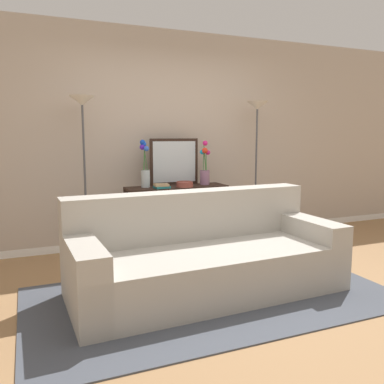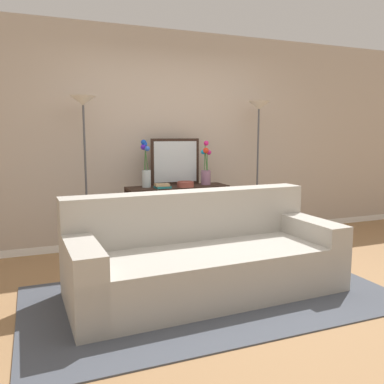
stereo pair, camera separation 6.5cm
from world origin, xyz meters
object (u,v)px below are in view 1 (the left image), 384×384
object	(u,v)px
floor_lamp_left	(83,132)
vase_tall_flowers	(145,168)
couch	(205,258)
console_table	(177,206)
book_row_under_console	(150,247)
vase_short_flowers	(205,170)
fruit_bowl	(185,184)
book_stack	(162,186)
wall_mirror	(174,162)
floor_lamp_right	(257,132)

from	to	relation	value
floor_lamp_left	vase_tall_flowers	distance (m)	0.82
couch	vase_tall_flowers	xyz separation A→B (m)	(-0.13, 1.43, 0.71)
console_table	book_row_under_console	bearing A→B (deg)	180.00
console_table	floor_lamp_left	xyz separation A→B (m)	(-1.09, 0.02, 0.89)
vase_short_flowers	fruit_bowl	distance (m)	0.37
vase_tall_flowers	book_stack	xyz separation A→B (m)	(0.15, -0.17, -0.21)
console_table	book_row_under_console	xyz separation A→B (m)	(-0.35, 0.00, -0.48)
couch	vase_short_flowers	xyz separation A→B (m)	(0.63, 1.39, 0.67)
wall_mirror	vase_short_flowers	size ratio (longest dim) A/B	1.14
vase_short_flowers	book_stack	xyz separation A→B (m)	(-0.61, -0.12, -0.16)
console_table	wall_mirror	distance (m)	0.55
couch	floor_lamp_right	size ratio (longest dim) A/B	1.32
fruit_bowl	book_stack	size ratio (longest dim) A/B	1.09
vase_tall_flowers	fruit_bowl	xyz separation A→B (m)	(0.44, -0.16, -0.20)
wall_mirror	book_stack	world-z (taller)	wall_mirror
couch	floor_lamp_left	size ratio (longest dim) A/B	1.33
fruit_bowl	floor_lamp_left	bearing A→B (deg)	173.53
floor_lamp_left	wall_mirror	size ratio (longest dim) A/B	2.90
book_stack	couch	bearing A→B (deg)	-90.74
vase_tall_flowers	vase_short_flowers	bearing A→B (deg)	-3.18
floor_lamp_right	book_row_under_console	xyz separation A→B (m)	(-1.48, -0.02, -1.38)
floor_lamp_right	vase_short_flowers	bearing A→B (deg)	-178.99
couch	book_row_under_console	bearing A→B (deg)	94.24
vase_tall_flowers	book_stack	bearing A→B (deg)	-47.60
book_row_under_console	console_table	bearing A→B (deg)	0.00
couch	console_table	bearing A→B (deg)	79.76
wall_mirror	book_stack	xyz separation A→B (m)	(-0.26, -0.27, -0.26)
vase_short_flowers	floor_lamp_left	bearing A→B (deg)	179.48
book_stack	book_row_under_console	world-z (taller)	book_stack
floor_lamp_left	fruit_bowl	xyz separation A→B (m)	(1.15, -0.13, -0.62)
wall_mirror	fruit_bowl	distance (m)	0.37
console_table	floor_lamp_left	world-z (taller)	floor_lamp_left
console_table	fruit_bowl	bearing A→B (deg)	-62.67
vase_short_flowers	book_stack	distance (m)	0.65
vase_short_flowers	book_stack	size ratio (longest dim) A/B	2.94
fruit_bowl	book_stack	bearing A→B (deg)	-178.78
floor_lamp_left	wall_mirror	xyz separation A→B (m)	(1.12, 0.14, -0.36)
floor_lamp_left	floor_lamp_right	xyz separation A→B (m)	(2.22, -0.00, 0.01)
wall_mirror	couch	bearing A→B (deg)	-100.20
floor_lamp_right	vase_tall_flowers	size ratio (longest dim) A/B	3.24
couch	floor_lamp_right	xyz separation A→B (m)	(1.38, 1.40, 1.14)
book_stack	book_row_under_console	distance (m)	0.77
floor_lamp_left	vase_short_flowers	distance (m)	1.54
console_table	vase_short_flowers	bearing A→B (deg)	0.37
floor_lamp_right	book_row_under_console	distance (m)	2.03
fruit_bowl	vase_tall_flowers	bearing A→B (deg)	160.26
floor_lamp_right	wall_mirror	distance (m)	1.17
floor_lamp_left	vase_short_flowers	bearing A→B (deg)	-0.52
wall_mirror	book_row_under_console	size ratio (longest dim) A/B	1.96
floor_lamp_left	vase_short_flowers	world-z (taller)	floor_lamp_left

